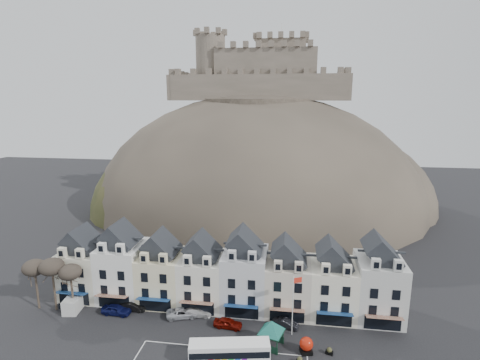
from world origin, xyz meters
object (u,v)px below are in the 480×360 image
(bus_shelter, at_px, (271,327))
(car_silver, at_px, (183,313))
(white_van, at_px, (75,302))
(car_white, at_px, (197,312))
(car_charcoal, at_px, (285,323))
(bus, at_px, (229,351))
(flagpole, at_px, (293,302))
(car_black, at_px, (132,306))
(car_navy, at_px, (116,310))
(red_buoy, at_px, (306,345))
(car_maroon, at_px, (228,323))

(bus_shelter, bearing_deg, car_silver, 176.53)
(white_van, height_order, car_white, white_van)
(car_charcoal, bearing_deg, car_silver, 101.71)
(bus, bearing_deg, flagpole, 30.83)
(bus_shelter, relative_size, car_black, 1.33)
(car_white, bearing_deg, car_navy, 91.60)
(red_buoy, xyz_separation_m, car_maroon, (-11.14, 3.98, -0.41))
(bus_shelter, relative_size, car_navy, 1.28)
(flagpole, relative_size, car_charcoal, 2.34)
(car_white, bearing_deg, bus_shelter, -120.71)
(flagpole, relative_size, car_white, 1.98)
(car_black, bearing_deg, bus_shelter, -105.39)
(car_black, bearing_deg, car_white, -90.92)
(car_white, distance_m, car_charcoal, 13.57)
(car_charcoal, bearing_deg, flagpole, -132.91)
(car_charcoal, bearing_deg, car_navy, 104.02)
(car_black, bearing_deg, car_navy, 123.32)
(bus, distance_m, red_buoy, 10.19)
(car_silver, height_order, car_maroon, car_maroon)
(red_buoy, height_order, car_white, red_buoy)
(white_van, xyz_separation_m, car_navy, (7.20, -0.68, -0.37))
(car_charcoal, bearing_deg, car_black, 100.77)
(bus, bearing_deg, car_white, 114.86)
(car_navy, relative_size, car_white, 1.00)
(white_van, relative_size, car_black, 1.20)
(bus, height_order, car_navy, bus)
(car_maroon, bearing_deg, flagpole, -86.78)
(bus_shelter, distance_m, car_black, 23.03)
(bus, height_order, car_white, bus)
(red_buoy, relative_size, white_van, 0.42)
(white_van, height_order, car_charcoal, white_van)
(flagpole, height_order, white_van, flagpole)
(bus, xyz_separation_m, car_maroon, (-1.48, 7.21, -0.87))
(flagpole, bearing_deg, car_navy, 177.30)
(bus, xyz_separation_m, flagpole, (7.86, 6.87, 3.55))
(car_silver, bearing_deg, car_black, 68.01)
(white_van, bearing_deg, car_navy, -13.04)
(bus, xyz_separation_m, car_black, (-17.15, 9.52, -0.86))
(red_buoy, bearing_deg, bus, -161.55)
(car_navy, distance_m, car_maroon, 17.73)
(bus, bearing_deg, car_navy, 146.70)
(bus_shelter, relative_size, car_white, 1.28)
(bus_shelter, height_order, car_white, bus_shelter)
(bus_shelter, xyz_separation_m, car_maroon, (-6.52, 3.41, -2.29))
(flagpole, relative_size, car_silver, 1.85)
(bus, height_order, white_van, bus)
(bus_shelter, xyz_separation_m, white_van, (-31.43, 5.02, -1.86))
(bus_shelter, bearing_deg, car_charcoal, 85.81)
(white_van, xyz_separation_m, car_silver, (17.60, 0.07, -0.46))
(bus, height_order, car_black, bus)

